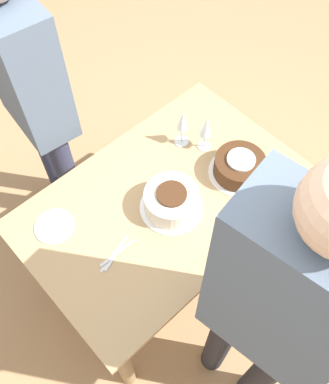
{
  "coord_description": "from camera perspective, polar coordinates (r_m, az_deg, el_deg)",
  "views": [
    {
      "loc": [
        -0.65,
        -0.7,
        2.32
      ],
      "look_at": [
        0.0,
        0.0,
        0.81
      ],
      "focal_mm": 40.0,
      "sensor_mm": 36.0,
      "label": 1
    }
  ],
  "objects": [
    {
      "name": "person_watching",
      "position": [
        2.06,
        -17.24,
        12.67
      ],
      "size": [
        0.26,
        0.42,
        1.57
      ],
      "rotation": [
        0.0,
        0.0,
        -1.68
      ],
      "color": "#2D334C",
      "rests_on": "ground_plane"
    },
    {
      "name": "wine_glass_far",
      "position": [
        1.91,
        2.42,
        9.22
      ],
      "size": [
        0.07,
        0.07,
        0.2
      ],
      "color": "silver",
      "rests_on": "dining_table"
    },
    {
      "name": "dessert_plate_left",
      "position": [
        1.82,
        -14.49,
        -4.44
      ],
      "size": [
        0.16,
        0.16,
        0.01
      ],
      "color": "silver",
      "rests_on": "dining_table"
    },
    {
      "name": "cake_front_chocolate",
      "position": [
        1.9,
        9.96,
        3.36
      ],
      "size": [
        0.26,
        0.26,
        0.1
      ],
      "color": "white",
      "rests_on": "dining_table"
    },
    {
      "name": "fork_pile",
      "position": [
        1.72,
        -6.5,
        -8.13
      ],
      "size": [
        0.18,
        0.07,
        0.01
      ],
      "color": "silver",
      "rests_on": "dining_table"
    },
    {
      "name": "dining_table",
      "position": [
        1.95,
        0.0,
        -2.99
      ],
      "size": [
        1.22,
        0.78,
        0.76
      ],
      "color": "tan",
      "rests_on": "ground_plane"
    },
    {
      "name": "cake_center_white",
      "position": [
        1.76,
        0.93,
        -1.22
      ],
      "size": [
        0.27,
        0.27,
        0.12
      ],
      "color": "white",
      "rests_on": "dining_table"
    },
    {
      "name": "ground_plane",
      "position": [
        2.51,
        0.0,
        -9.89
      ],
      "size": [
        12.0,
        12.0,
        0.0
      ],
      "primitive_type": "plane",
      "color": "#A87F56"
    },
    {
      "name": "wine_glass_near",
      "position": [
        1.9,
        5.57,
        8.5
      ],
      "size": [
        0.06,
        0.06,
        0.19
      ],
      "color": "silver",
      "rests_on": "dining_table"
    },
    {
      "name": "person_cutting",
      "position": [
        1.35,
        14.61,
        -14.95
      ],
      "size": [
        0.28,
        0.43,
        1.77
      ],
      "rotation": [
        0.0,
        0.0,
        1.72
      ],
      "color": "#232328",
      "rests_on": "ground_plane"
    }
  ]
}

